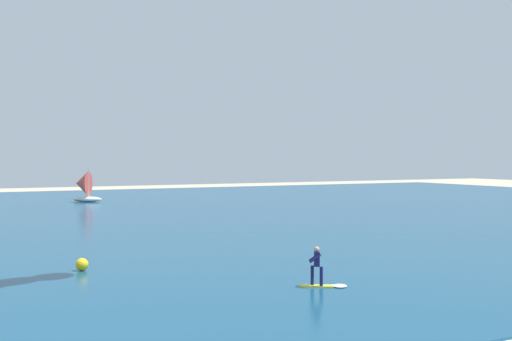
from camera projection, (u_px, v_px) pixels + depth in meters
ocean at (76, 217)px, 57.33m from camera, size 160.00×90.00×0.10m
kitesurfer at (321, 272)px, 26.38m from camera, size 1.98×1.44×1.67m
sailboat_mid_right at (83, 186)px, 75.51m from camera, size 3.72×3.36×4.14m
marker_buoy at (82, 264)px, 30.07m from camera, size 0.60×0.60×0.60m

